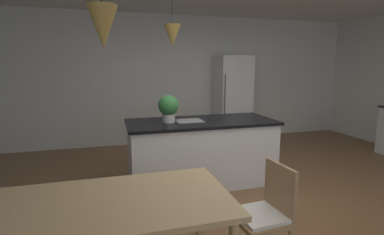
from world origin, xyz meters
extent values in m
cube|color=brown|center=(0.00, 0.00, -0.02)|extent=(10.00, 8.40, 0.04)
cube|color=silver|center=(0.00, 3.26, 1.35)|extent=(10.00, 0.12, 2.70)
cube|color=tan|center=(-1.56, -0.98, 0.72)|extent=(1.71, 0.90, 0.04)
cylinder|color=tan|center=(-0.78, -0.60, 0.36)|extent=(0.06, 0.06, 0.72)
cube|color=#A87F56|center=(-0.38, -0.98, 0.43)|extent=(0.43, 0.43, 0.04)
cube|color=white|center=(-0.38, -0.98, 0.47)|extent=(0.39, 0.39, 0.03)
cube|color=#A87F56|center=(-0.20, -0.96, 0.66)|extent=(0.06, 0.38, 0.42)
cylinder|color=#A87F56|center=(-0.22, -0.79, 0.21)|extent=(0.04, 0.04, 0.41)
cube|color=white|center=(-0.29, 0.86, 0.44)|extent=(1.99, 0.84, 0.88)
cube|color=black|center=(-0.29, 0.86, 0.88)|extent=(2.05, 0.90, 0.04)
cube|color=gray|center=(-0.46, 0.86, 0.91)|extent=(0.36, 0.30, 0.01)
cube|color=silver|center=(1.06, 2.86, 0.93)|extent=(0.70, 0.64, 1.86)
cylinder|color=#4C4C4C|center=(0.75, 2.52, 0.93)|extent=(0.02, 0.02, 1.12)
cone|color=olive|center=(-1.52, -0.93, 1.89)|extent=(0.19, 0.19, 0.27)
cylinder|color=black|center=(-0.69, 0.86, 2.44)|extent=(0.01, 0.01, 0.53)
cone|color=olive|center=(-0.69, 0.86, 2.04)|extent=(0.23, 0.23, 0.27)
cylinder|color=beige|center=(-0.75, 0.86, 0.96)|extent=(0.16, 0.16, 0.11)
sphere|color=#387F3D|center=(-0.75, 0.86, 1.13)|extent=(0.27, 0.27, 0.27)
camera|label=1|loc=(-1.50, -2.89, 1.65)|focal=27.02mm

